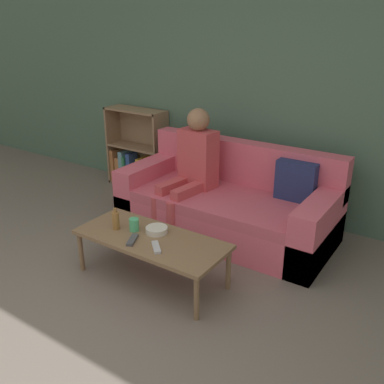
{
  "coord_description": "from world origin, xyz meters",
  "views": [
    {
      "loc": [
        1.8,
        -1.11,
        1.93
      ],
      "look_at": [
        -0.05,
        1.64,
        0.59
      ],
      "focal_mm": 40.0,
      "sensor_mm": 36.0,
      "label": 1
    }
  ],
  "objects_px": {
    "snack_bowl": "(157,230)",
    "bottle": "(116,220)",
    "person_adult": "(193,162)",
    "bookshelf": "(137,156)",
    "tv_remote_0": "(132,240)",
    "couch": "(228,205)",
    "cup_near": "(134,225)",
    "tv_remote_1": "(156,247)",
    "coffee_table": "(151,241)"
  },
  "relations": [
    {
      "from": "snack_bowl",
      "to": "bottle",
      "type": "xyz_separation_m",
      "value": [
        -0.31,
        -0.13,
        0.05
      ]
    },
    {
      "from": "person_adult",
      "to": "snack_bowl",
      "type": "bearing_deg",
      "value": -66.15
    },
    {
      "from": "bookshelf",
      "to": "tv_remote_0",
      "type": "relative_size",
      "value": 5.46
    },
    {
      "from": "couch",
      "to": "cup_near",
      "type": "bearing_deg",
      "value": -104.2
    },
    {
      "from": "person_adult",
      "to": "tv_remote_1",
      "type": "distance_m",
      "value": 1.21
    },
    {
      "from": "bookshelf",
      "to": "person_adult",
      "type": "bearing_deg",
      "value": -25.38
    },
    {
      "from": "coffee_table",
      "to": "bottle",
      "type": "distance_m",
      "value": 0.34
    },
    {
      "from": "bottle",
      "to": "tv_remote_0",
      "type": "bearing_deg",
      "value": -18.91
    },
    {
      "from": "person_adult",
      "to": "tv_remote_0",
      "type": "xyz_separation_m",
      "value": [
        0.19,
        -1.11,
        -0.28
      ]
    },
    {
      "from": "person_adult",
      "to": "tv_remote_1",
      "type": "bearing_deg",
      "value": -61.62
    },
    {
      "from": "cup_near",
      "to": "tv_remote_1",
      "type": "xyz_separation_m",
      "value": [
        0.32,
        -0.13,
        -0.04
      ]
    },
    {
      "from": "couch",
      "to": "person_adult",
      "type": "relative_size",
      "value": 1.73
    },
    {
      "from": "cup_near",
      "to": "tv_remote_1",
      "type": "height_order",
      "value": "cup_near"
    },
    {
      "from": "tv_remote_0",
      "to": "snack_bowl",
      "type": "xyz_separation_m",
      "value": [
        0.06,
        0.21,
        0.01
      ]
    },
    {
      "from": "bookshelf",
      "to": "tv_remote_0",
      "type": "bearing_deg",
      "value": -50.14
    },
    {
      "from": "couch",
      "to": "tv_remote_0",
      "type": "distance_m",
      "value": 1.21
    },
    {
      "from": "person_adult",
      "to": "tv_remote_0",
      "type": "bearing_deg",
      "value": -72.31
    },
    {
      "from": "snack_bowl",
      "to": "bottle",
      "type": "height_order",
      "value": "bottle"
    },
    {
      "from": "person_adult",
      "to": "cup_near",
      "type": "height_order",
      "value": "person_adult"
    },
    {
      "from": "cup_near",
      "to": "tv_remote_0",
      "type": "height_order",
      "value": "cup_near"
    },
    {
      "from": "bookshelf",
      "to": "tv_remote_1",
      "type": "relative_size",
      "value": 6.1
    },
    {
      "from": "bottle",
      "to": "tv_remote_1",
      "type": "bearing_deg",
      "value": -8.84
    },
    {
      "from": "bookshelf",
      "to": "tv_remote_0",
      "type": "height_order",
      "value": "bookshelf"
    },
    {
      "from": "person_adult",
      "to": "cup_near",
      "type": "relative_size",
      "value": 11.37
    },
    {
      "from": "couch",
      "to": "tv_remote_0",
      "type": "bearing_deg",
      "value": -97.69
    },
    {
      "from": "couch",
      "to": "tv_remote_1",
      "type": "distance_m",
      "value": 1.19
    },
    {
      "from": "bookshelf",
      "to": "person_adult",
      "type": "relative_size",
      "value": 0.82
    },
    {
      "from": "couch",
      "to": "coffee_table",
      "type": "xyz_separation_m",
      "value": [
        -0.08,
        -1.07,
        0.06
      ]
    },
    {
      "from": "coffee_table",
      "to": "bottle",
      "type": "relative_size",
      "value": 6.67
    },
    {
      "from": "tv_remote_1",
      "to": "snack_bowl",
      "type": "distance_m",
      "value": 0.26
    },
    {
      "from": "couch",
      "to": "snack_bowl",
      "type": "bearing_deg",
      "value": -95.65
    },
    {
      "from": "couch",
      "to": "tv_remote_0",
      "type": "relative_size",
      "value": 11.57
    },
    {
      "from": "person_adult",
      "to": "tv_remote_1",
      "type": "xyz_separation_m",
      "value": [
        0.41,
        -1.1,
        -0.28
      ]
    },
    {
      "from": "person_adult",
      "to": "tv_remote_0",
      "type": "relative_size",
      "value": 6.67
    },
    {
      "from": "couch",
      "to": "bottle",
      "type": "distance_m",
      "value": 1.19
    },
    {
      "from": "coffee_table",
      "to": "person_adult",
      "type": "distance_m",
      "value": 1.07
    },
    {
      "from": "bottle",
      "to": "couch",
      "type": "bearing_deg",
      "value": 69.98
    },
    {
      "from": "person_adult",
      "to": "snack_bowl",
      "type": "xyz_separation_m",
      "value": [
        0.26,
        -0.9,
        -0.27
      ]
    },
    {
      "from": "cup_near",
      "to": "bottle",
      "type": "xyz_separation_m",
      "value": [
        -0.14,
        -0.06,
        0.03
      ]
    },
    {
      "from": "coffee_table",
      "to": "tv_remote_1",
      "type": "bearing_deg",
      "value": -39.15
    },
    {
      "from": "cup_near",
      "to": "couch",
      "type": "bearing_deg",
      "value": 75.8
    },
    {
      "from": "coffee_table",
      "to": "person_adult",
      "type": "relative_size",
      "value": 1.03
    },
    {
      "from": "tv_remote_1",
      "to": "snack_bowl",
      "type": "bearing_deg",
      "value": 80.75
    },
    {
      "from": "coffee_table",
      "to": "snack_bowl",
      "type": "xyz_separation_m",
      "value": [
        -0.01,
        0.09,
        0.06
      ]
    },
    {
      "from": "coffee_table",
      "to": "tv_remote_0",
      "type": "distance_m",
      "value": 0.15
    },
    {
      "from": "person_adult",
      "to": "snack_bowl",
      "type": "relative_size",
      "value": 6.74
    },
    {
      "from": "couch",
      "to": "tv_remote_1",
      "type": "xyz_separation_m",
      "value": [
        0.06,
        -1.18,
        0.11
      ]
    },
    {
      "from": "couch",
      "to": "cup_near",
      "type": "xyz_separation_m",
      "value": [
        -0.27,
        -1.05,
        0.15
      ]
    },
    {
      "from": "bookshelf",
      "to": "cup_near",
      "type": "xyz_separation_m",
      "value": [
        1.3,
        -1.54,
        0.06
      ]
    },
    {
      "from": "person_adult",
      "to": "cup_near",
      "type": "distance_m",
      "value": 1.0
    }
  ]
}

